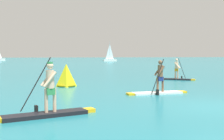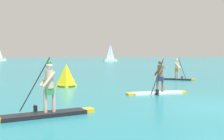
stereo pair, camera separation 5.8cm
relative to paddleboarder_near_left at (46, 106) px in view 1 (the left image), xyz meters
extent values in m
plane|color=#1E727F|center=(6.17, 0.20, -0.34)|extent=(440.00, 440.00, 0.00)
cube|color=black|center=(-0.02, -0.02, -0.28)|extent=(2.71, 1.22, 0.13)
cube|color=yellow|center=(1.42, 0.35, -0.28)|extent=(0.41, 0.42, 0.13)
cylinder|color=beige|center=(0.00, -0.01, 0.16)|extent=(0.11, 0.11, 0.76)
cylinder|color=beige|center=(0.26, 0.06, 0.16)|extent=(0.11, 0.11, 0.76)
cube|color=#338C4C|center=(0.13, 0.02, 0.45)|extent=(0.31, 0.28, 0.22)
cylinder|color=beige|center=(0.13, 0.02, 0.83)|extent=(0.26, 0.26, 0.57)
sphere|color=beige|center=(0.13, 0.02, 1.25)|extent=(0.21, 0.21, 0.21)
cylinder|color=#338C4C|center=(0.13, 0.02, 1.35)|extent=(0.18, 0.18, 0.06)
cylinder|color=beige|center=(0.12, -0.14, 0.84)|extent=(0.44, 0.19, 0.51)
cylinder|color=beige|center=(0.04, 0.16, 0.84)|extent=(0.44, 0.19, 0.51)
cylinder|color=black|center=(-0.31, 0.32, 0.67)|extent=(0.99, 0.29, 1.71)
cube|color=black|center=(-0.31, 0.32, -0.19)|extent=(0.13, 0.21, 0.32)
cube|color=white|center=(5.53, 3.88, -0.29)|extent=(2.54, 0.71, 0.10)
cube|color=yellow|center=(4.11, 3.84, -0.29)|extent=(0.33, 0.46, 0.10)
cube|color=yellow|center=(6.95, 3.91, -0.29)|extent=(0.33, 0.39, 0.10)
cylinder|color=brown|center=(5.55, 3.88, 0.13)|extent=(0.11, 0.11, 0.75)
cylinder|color=brown|center=(5.83, 3.89, 0.13)|extent=(0.11, 0.11, 0.75)
cube|color=navy|center=(5.69, 3.88, 0.41)|extent=(0.27, 0.23, 0.22)
cylinder|color=brown|center=(5.69, 3.88, 0.80)|extent=(0.26, 0.26, 0.59)
sphere|color=brown|center=(5.69, 3.88, 1.23)|extent=(0.21, 0.21, 0.21)
cylinder|color=brown|center=(5.64, 3.73, 0.80)|extent=(0.43, 0.10, 0.52)
cylinder|color=brown|center=(5.64, 4.03, 0.80)|extent=(0.43, 0.10, 0.52)
cylinder|color=black|center=(5.35, 3.45, 0.56)|extent=(0.65, 0.05, 1.69)
cube|color=black|center=(5.35, 3.45, -0.23)|extent=(0.09, 0.20, 0.32)
cube|color=black|center=(10.22, 10.84, -0.29)|extent=(2.23, 1.90, 0.10)
cube|color=yellow|center=(11.29, 10.02, -0.29)|extent=(0.47, 0.49, 0.10)
cube|color=yellow|center=(9.16, 11.66, -0.29)|extent=(0.44, 0.45, 0.10)
cylinder|color=beige|center=(10.36, 10.73, 0.15)|extent=(0.11, 0.11, 0.78)
cylinder|color=beige|center=(10.21, 10.85, 0.15)|extent=(0.11, 0.11, 0.78)
cube|color=orange|center=(10.28, 10.79, 0.45)|extent=(0.34, 0.33, 0.22)
cylinder|color=beige|center=(10.28, 10.79, 0.81)|extent=(0.26, 0.26, 0.54)
sphere|color=beige|center=(10.28, 10.79, 1.22)|extent=(0.21, 0.21, 0.21)
cylinder|color=beige|center=(10.42, 10.88, 0.80)|extent=(0.38, 0.33, 0.52)
cylinder|color=beige|center=(10.23, 10.64, 0.80)|extent=(0.38, 0.33, 0.52)
cylinder|color=black|center=(10.79, 10.88, 0.53)|extent=(0.49, 0.40, 1.62)
cube|color=black|center=(10.79, 10.88, -0.22)|extent=(0.19, 0.21, 0.32)
pyramid|color=yellow|center=(1.52, 8.42, 0.36)|extent=(0.98, 0.98, 1.39)
torus|color=olive|center=(1.52, 8.42, -0.28)|extent=(1.12, 1.12, 0.12)
cube|color=white|center=(21.80, 74.72, -0.03)|extent=(4.25, 1.56, 0.61)
cylinder|color=#B2B2B7|center=(21.80, 74.72, 3.05)|extent=(0.12, 0.12, 5.56)
pyramid|color=white|center=(21.80, 74.72, 2.74)|extent=(1.87, 0.16, 4.72)
camera|label=1|loc=(-0.32, -9.01, 1.59)|focal=45.31mm
camera|label=2|loc=(-0.26, -9.03, 1.59)|focal=45.31mm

